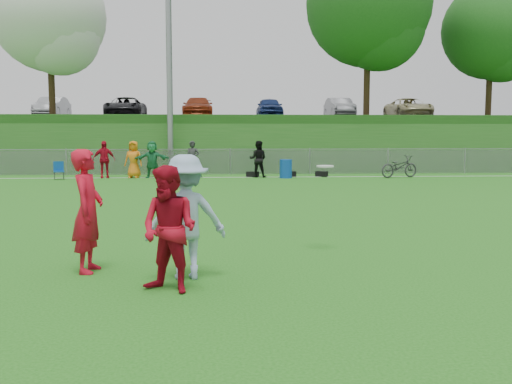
{
  "coord_description": "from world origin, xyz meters",
  "views": [
    {
      "loc": [
        -0.52,
        -8.39,
        2.05
      ],
      "look_at": [
        0.05,
        0.5,
        1.12
      ],
      "focal_mm": 40.0,
      "sensor_mm": 36.0,
      "label": 1
    }
  ],
  "objects": [
    {
      "name": "ground",
      "position": [
        0.0,
        0.0,
        0.0
      ],
      "size": [
        120.0,
        120.0,
        0.0
      ],
      "primitive_type": "plane",
      "color": "#1B5F14",
      "rests_on": "ground"
    },
    {
      "name": "sideline_far",
      "position": [
        0.0,
        18.0,
        0.01
      ],
      "size": [
        60.0,
        0.1,
        0.01
      ],
      "primitive_type": "cube",
      "color": "white",
      "rests_on": "ground"
    },
    {
      "name": "fence",
      "position": [
        0.0,
        20.0,
        0.65
      ],
      "size": [
        58.0,
        0.06,
        1.3
      ],
      "color": "gray",
      "rests_on": "ground"
    },
    {
      "name": "light_pole",
      "position": [
        -3.0,
        20.8,
        6.71
      ],
      "size": [
        1.2,
        0.4,
        12.15
      ],
      "color": "gray",
      "rests_on": "ground"
    },
    {
      "name": "berm",
      "position": [
        0.0,
        31.0,
        1.5
      ],
      "size": [
        120.0,
        18.0,
        3.0
      ],
      "primitive_type": "cube",
      "color": "#1A5016",
      "rests_on": "ground"
    },
    {
      "name": "parking_lot",
      "position": [
        0.0,
        33.0,
        3.05
      ],
      "size": [
        120.0,
        12.0,
        0.1
      ],
      "primitive_type": "cube",
      "color": "black",
      "rests_on": "berm"
    },
    {
      "name": "tree_white_flowering",
      "position": [
        -9.84,
        24.92,
        8.32
      ],
      "size": [
        6.3,
        6.3,
        8.78
      ],
      "color": "black",
      "rests_on": "berm"
    },
    {
      "name": "tree_green_near",
      "position": [
        8.16,
        24.42,
        9.03
      ],
      "size": [
        7.14,
        7.14,
        9.95
      ],
      "color": "black",
      "rests_on": "berm"
    },
    {
      "name": "tree_green_far",
      "position": [
        16.16,
        25.92,
        7.96
      ],
      "size": [
        5.88,
        5.88,
        8.19
      ],
      "color": "black",
      "rests_on": "berm"
    },
    {
      "name": "car_row",
      "position": [
        -1.17,
        32.0,
        3.82
      ],
      "size": [
        32.04,
        5.18,
        1.44
      ],
      "color": "silver",
      "rests_on": "parking_lot"
    },
    {
      "name": "spectator_row",
      "position": [
        -2.88,
        18.0,
        0.85
      ],
      "size": [
        8.06,
        0.81,
        1.69
      ],
      "color": "red",
      "rests_on": "ground"
    },
    {
      "name": "gear_bags",
      "position": [
        1.34,
        18.1,
        0.13
      ],
      "size": [
        7.56,
        0.53,
        0.26
      ],
      "color": "black",
      "rests_on": "ground"
    },
    {
      "name": "player_red_left",
      "position": [
        -2.46,
        0.04,
        0.91
      ],
      "size": [
        0.48,
        0.69,
        1.82
      ],
      "primitive_type": "imported",
      "rotation": [
        0.0,
        0.0,
        1.5
      ],
      "color": "red",
      "rests_on": "ground"
    },
    {
      "name": "player_red_center",
      "position": [
        -1.17,
        -1.13,
        0.82
      ],
      "size": [
        1.0,
        0.93,
        1.64
      ],
      "primitive_type": "imported",
      "rotation": [
        0.0,
        0.0,
        -0.52
      ],
      "color": "#B00C20",
      "rests_on": "ground"
    },
    {
      "name": "player_blue",
      "position": [
        -1.0,
        -0.44,
        0.88
      ],
      "size": [
        1.23,
        0.83,
        1.75
      ],
      "primitive_type": "imported",
      "rotation": [
        0.0,
        0.0,
        3.31
      ],
      "color": "#98B4D3",
      "rests_on": "ground"
    },
    {
      "name": "frisbee",
      "position": [
        1.29,
        1.31,
        1.48
      ],
      "size": [
        0.3,
        0.3,
        0.03
      ],
      "color": "silver",
      "rests_on": "ground"
    },
    {
      "name": "recycling_bin",
      "position": [
        2.5,
        17.46,
        0.42
      ],
      "size": [
        0.63,
        0.63,
        0.85
      ],
      "primitive_type": "cylinder",
      "rotation": [
        0.0,
        0.0,
        0.12
      ],
      "color": "#0F43A5",
      "rests_on": "ground"
    },
    {
      "name": "camp_chair",
      "position": [
        -7.64,
        17.32,
        0.23
      ],
      "size": [
        0.56,
        0.56,
        0.79
      ],
      "rotation": [
        0.0,
        0.0,
        0.32
      ],
      "color": "#0D4593",
      "rests_on": "ground"
    },
    {
      "name": "bicycle",
      "position": [
        7.75,
        17.38,
        0.51
      ],
      "size": [
        2.05,
        1.29,
        1.02
      ],
      "primitive_type": "imported",
      "rotation": [
        0.0,
        0.0,
        1.92
      ],
      "color": "#2A2A2D",
      "rests_on": "ground"
    }
  ]
}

